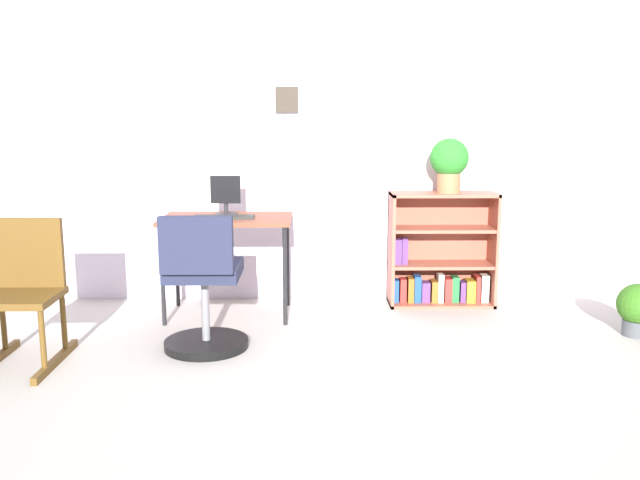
% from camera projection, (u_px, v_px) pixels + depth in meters
% --- Properties ---
extents(ground_plane, '(6.24, 6.24, 0.00)m').
position_uv_depth(ground_plane, '(325.00, 414.00, 3.25)').
color(ground_plane, '#A8A39C').
extents(wall_back, '(5.20, 0.12, 2.49)m').
position_uv_depth(wall_back, '(320.00, 139.00, 5.14)').
color(wall_back, silver).
rests_on(wall_back, ground_plane).
extents(desk, '(0.91, 0.56, 0.72)m').
position_uv_depth(desk, '(227.00, 226.00, 4.76)').
color(desk, brown).
rests_on(desk, ground_plane).
extents(monitor, '(0.21, 0.16, 0.28)m').
position_uv_depth(monitor, '(226.00, 196.00, 4.81)').
color(monitor, '#262628').
rests_on(monitor, desk).
extents(keyboard, '(0.42, 0.14, 0.02)m').
position_uv_depth(keyboard, '(224.00, 217.00, 4.68)').
color(keyboard, '#292A26').
rests_on(keyboard, desk).
extents(office_chair, '(0.52, 0.55, 0.86)m').
position_uv_depth(office_chair, '(203.00, 291.00, 4.06)').
color(office_chair, black).
rests_on(office_chair, ground_plane).
extents(rocking_chair, '(0.42, 0.64, 0.83)m').
position_uv_depth(rocking_chair, '(24.00, 290.00, 3.89)').
color(rocking_chair, brown).
rests_on(rocking_chair, ground_plane).
extents(bookshelf_low, '(0.79, 0.30, 0.86)m').
position_uv_depth(bookshelf_low, '(440.00, 256.00, 5.12)').
color(bookshelf_low, '#9D5440').
rests_on(bookshelf_low, ground_plane).
extents(potted_plant_on_shelf, '(0.28, 0.28, 0.40)m').
position_uv_depth(potted_plant_on_shelf, '(449.00, 162.00, 4.93)').
color(potted_plant_on_shelf, '#9E6642').
rests_on(potted_plant_on_shelf, bookshelf_low).
extents(potted_plant_floor, '(0.27, 0.27, 0.35)m').
position_uv_depth(potted_plant_floor, '(638.00, 308.00, 4.38)').
color(potted_plant_floor, '#474C51').
rests_on(potted_plant_floor, ground_plane).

